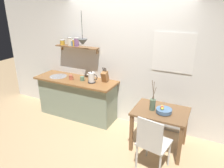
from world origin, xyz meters
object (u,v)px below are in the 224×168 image
(knife_block, at_px, (105,76))
(dining_table, at_px, (160,117))
(coffee_mug_spare, at_px, (82,79))
(twig_vase, at_px, (153,104))
(fruit_bowl, at_px, (164,110))
(pendant_lamp, at_px, (83,42))
(electric_kettle, at_px, (92,78))
(dining_chair_near, at_px, (152,142))
(coffee_mug_by_sink, at_px, (71,77))

(knife_block, bearing_deg, dining_table, -18.29)
(coffee_mug_spare, bearing_deg, twig_vase, -11.24)
(fruit_bowl, distance_m, pendant_lamp, 1.99)
(dining_table, distance_m, pendant_lamp, 2.02)
(electric_kettle, bearing_deg, knife_block, 34.80)
(dining_chair_near, height_order, electric_kettle, electric_kettle)
(twig_vase, distance_m, electric_kettle, 1.41)
(dining_chair_near, height_order, coffee_mug_spare, coffee_mug_spare)
(electric_kettle, bearing_deg, coffee_mug_by_sink, -175.88)
(dining_chair_near, xyz_separation_m, fruit_bowl, (0.02, 0.56, 0.25))
(pendant_lamp, bearing_deg, coffee_mug_spare, 158.95)
(fruit_bowl, distance_m, twig_vase, 0.20)
(electric_kettle, height_order, knife_block, knife_block)
(dining_table, height_order, pendant_lamp, pendant_lamp)
(dining_chair_near, xyz_separation_m, twig_vase, (-0.18, 0.58, 0.31))
(coffee_mug_by_sink, height_order, pendant_lamp, pendant_lamp)
(knife_block, bearing_deg, electric_kettle, -145.20)
(dining_table, distance_m, twig_vase, 0.27)
(twig_vase, xyz_separation_m, coffee_mug_spare, (-1.61, 0.32, 0.10))
(twig_vase, bearing_deg, dining_table, 16.21)
(twig_vase, bearing_deg, fruit_bowl, -5.49)
(coffee_mug_by_sink, xyz_separation_m, pendant_lamp, (0.33, 0.02, 0.77))
(dining_table, height_order, knife_block, knife_block)
(coffee_mug_by_sink, distance_m, coffee_mug_spare, 0.26)
(knife_block, distance_m, coffee_mug_spare, 0.49)
(fruit_bowl, xyz_separation_m, knife_block, (-1.34, 0.48, 0.24))
(fruit_bowl, height_order, coffee_mug_spare, coffee_mug_spare)
(dining_chair_near, bearing_deg, coffee_mug_by_sink, 157.40)
(dining_chair_near, relative_size, knife_block, 3.00)
(knife_block, bearing_deg, coffee_mug_by_sink, -165.15)
(twig_vase, height_order, pendant_lamp, pendant_lamp)
(coffee_mug_spare, bearing_deg, pendant_lamp, -21.05)
(coffee_mug_by_sink, distance_m, pendant_lamp, 0.84)
(dining_chair_near, distance_m, coffee_mug_spare, 2.04)
(twig_vase, xyz_separation_m, electric_kettle, (-1.37, 0.31, 0.17))
(fruit_bowl, xyz_separation_m, coffee_mug_spare, (-1.81, 0.34, 0.16))
(twig_vase, height_order, electric_kettle, twig_vase)
(dining_table, bearing_deg, twig_vase, -163.79)
(fruit_bowl, xyz_separation_m, electric_kettle, (-1.57, 0.33, 0.22))
(dining_chair_near, height_order, coffee_mug_by_sink, coffee_mug_by_sink)
(knife_block, bearing_deg, coffee_mug_spare, -162.55)
(knife_block, xyz_separation_m, coffee_mug_spare, (-0.46, -0.15, -0.08))
(fruit_bowl, relative_size, twig_vase, 0.49)
(dining_chair_near, height_order, pendant_lamp, pendant_lamp)
(coffee_mug_spare, bearing_deg, fruit_bowl, -10.63)
(fruit_bowl, relative_size, pendant_lamp, 0.41)
(fruit_bowl, distance_m, coffee_mug_by_sink, 2.09)
(fruit_bowl, bearing_deg, dining_chair_near, -91.70)
(electric_kettle, relative_size, knife_block, 0.78)
(fruit_bowl, height_order, coffee_mug_by_sink, coffee_mug_by_sink)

